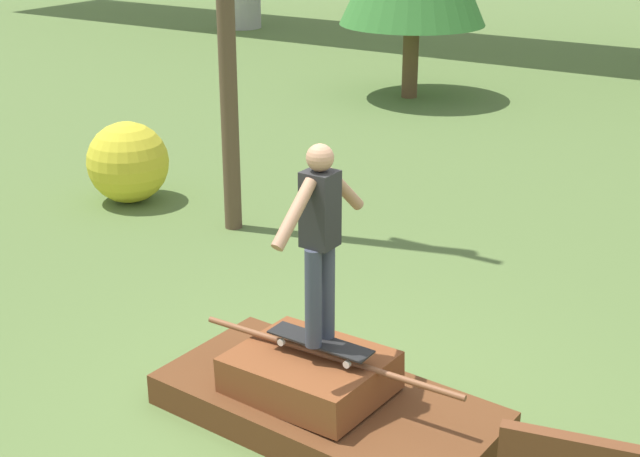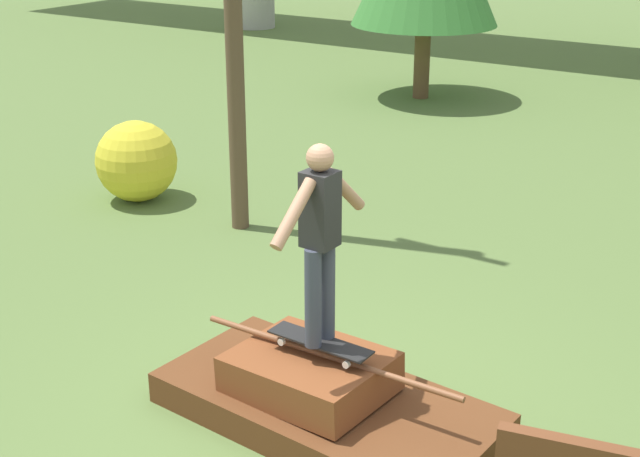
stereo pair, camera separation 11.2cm
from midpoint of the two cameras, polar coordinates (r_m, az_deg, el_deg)
The scene contains 5 objects.
ground_plane at distance 6.83m, azimuth 0.93°, elevation -12.27°, with size 80.00×80.00×0.00m, color #567038.
scrap_pile at distance 6.73m, azimuth 0.64°, elevation -10.81°, with size 2.62×1.40×0.59m.
skateboard at distance 6.51m, azimuth 0.50°, elevation -7.31°, with size 0.83×0.23×0.09m.
skater at distance 6.14m, azimuth 0.52°, elevation -0.29°, with size 0.23×1.06×1.48m.
bush_yellow_flowering at distance 11.39m, azimuth -11.39°, elevation 4.24°, with size 1.02×1.02×1.02m.
Camera 2 is at (3.07, -4.79, 3.78)m, focal length 50.00 mm.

